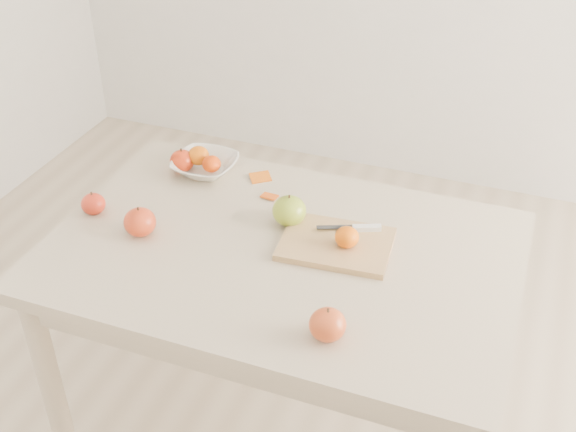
% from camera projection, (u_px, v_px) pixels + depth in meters
% --- Properties ---
extents(table, '(1.20, 0.80, 0.75)m').
position_uv_depth(table, '(281.00, 279.00, 1.91)').
color(table, '#C3AF93').
rests_on(table, ground).
extents(cutting_board, '(0.30, 0.23, 0.02)m').
position_uv_depth(cutting_board, '(336.00, 244.00, 1.85)').
color(cutting_board, tan).
rests_on(cutting_board, table).
extents(board_tangerine, '(0.06, 0.06, 0.05)m').
position_uv_depth(board_tangerine, '(347.00, 237.00, 1.82)').
color(board_tangerine, orange).
rests_on(board_tangerine, cutting_board).
extents(fruit_bowl, '(0.19, 0.19, 0.05)m').
position_uv_depth(fruit_bowl, '(205.00, 165.00, 2.15)').
color(fruit_bowl, white).
rests_on(fruit_bowl, table).
extents(bowl_tangerine_near, '(0.06, 0.06, 0.06)m').
position_uv_depth(bowl_tangerine_near, '(198.00, 156.00, 2.16)').
color(bowl_tangerine_near, '#C95F07').
rests_on(bowl_tangerine_near, fruit_bowl).
extents(bowl_tangerine_far, '(0.06, 0.06, 0.05)m').
position_uv_depth(bowl_tangerine_far, '(212.00, 164.00, 2.12)').
color(bowl_tangerine_far, '#DD4207').
rests_on(bowl_tangerine_far, fruit_bowl).
extents(orange_peel_a, '(0.07, 0.07, 0.01)m').
position_uv_depth(orange_peel_a, '(260.00, 178.00, 2.13)').
color(orange_peel_a, '#C8590E').
rests_on(orange_peel_a, table).
extents(orange_peel_b, '(0.05, 0.04, 0.01)m').
position_uv_depth(orange_peel_b, '(269.00, 197.00, 2.05)').
color(orange_peel_b, '#CC4C0E').
rests_on(orange_peel_b, table).
extents(paring_knife, '(0.17, 0.08, 0.01)m').
position_uv_depth(paring_knife, '(362.00, 228.00, 1.89)').
color(paring_knife, white).
rests_on(paring_knife, cutting_board).
extents(apple_green, '(0.09, 0.09, 0.08)m').
position_uv_depth(apple_green, '(289.00, 211.00, 1.92)').
color(apple_green, olive).
rests_on(apple_green, table).
extents(apple_red_b, '(0.09, 0.09, 0.08)m').
position_uv_depth(apple_red_b, '(140.00, 222.00, 1.88)').
color(apple_red_b, '#9E0705').
rests_on(apple_red_b, table).
extents(apple_red_a, '(0.07, 0.07, 0.07)m').
position_uv_depth(apple_red_a, '(182.00, 161.00, 2.16)').
color(apple_red_a, maroon).
rests_on(apple_red_a, table).
extents(apple_red_e, '(0.08, 0.08, 0.07)m').
position_uv_depth(apple_red_e, '(328.00, 325.00, 1.56)').
color(apple_red_e, '#A7150C').
rests_on(apple_red_e, table).
extents(apple_red_d, '(0.07, 0.07, 0.06)m').
position_uv_depth(apple_red_d, '(93.00, 204.00, 1.97)').
color(apple_red_d, '#970203').
rests_on(apple_red_d, table).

